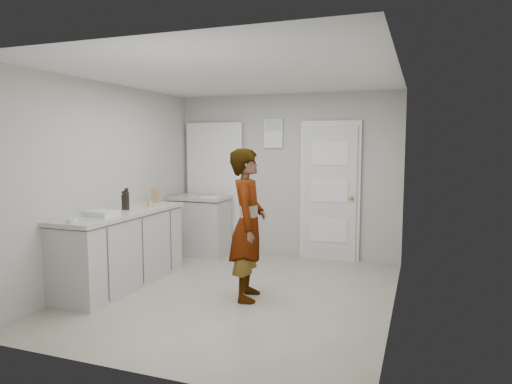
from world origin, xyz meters
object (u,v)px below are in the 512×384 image
at_px(egg_bowl, 72,220).
at_px(oil_cruet_a, 124,201).
at_px(cake_mix_box, 156,195).
at_px(person, 248,224).
at_px(oil_cruet_b, 127,199).
at_px(spice_jar, 150,204).
at_px(baking_dish, 101,214).

bearing_deg(egg_bowl, oil_cruet_a, 93.48).
bearing_deg(cake_mix_box, person, -29.26).
distance_m(cake_mix_box, oil_cruet_b, 0.77).
relative_size(person, oil_cruet_a, 7.06).
relative_size(spice_jar, egg_bowl, 0.76).
xyz_separation_m(person, oil_cruet_b, (-1.62, 0.03, 0.21)).
relative_size(cake_mix_box, oil_cruet_b, 0.70).
height_order(spice_jar, egg_bowl, spice_jar).
bearing_deg(spice_jar, oil_cruet_a, -119.45).
xyz_separation_m(cake_mix_box, spice_jar, (0.20, -0.46, -0.05)).
height_order(cake_mix_box, spice_jar, cake_mix_box).
bearing_deg(egg_bowl, baking_dish, 90.20).
xyz_separation_m(person, spice_jar, (-1.49, 0.33, 0.12)).
xyz_separation_m(person, cake_mix_box, (-1.70, 0.80, 0.18)).
distance_m(spice_jar, baking_dish, 0.82).
height_order(spice_jar, baking_dish, spice_jar).
relative_size(cake_mix_box, egg_bowl, 1.66).
bearing_deg(spice_jar, person, -12.57).
relative_size(oil_cruet_a, oil_cruet_b, 0.87).
bearing_deg(cake_mix_box, oil_cruet_b, -88.70).
height_order(person, oil_cruet_a, person).
bearing_deg(egg_bowl, person, 30.08).
height_order(oil_cruet_a, oil_cruet_b, oil_cruet_b).
relative_size(oil_cruet_a, egg_bowl, 2.05).
distance_m(cake_mix_box, baking_dish, 1.28).
distance_m(person, egg_bowl, 1.86).
bearing_deg(oil_cruet_a, person, -0.97).
relative_size(person, cake_mix_box, 8.70).
height_order(person, spice_jar, person).
bearing_deg(person, egg_bowl, 106.72).
bearing_deg(oil_cruet_a, egg_bowl, -86.52).
bearing_deg(spice_jar, egg_bowl, -95.14).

